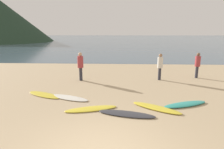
{
  "coord_description": "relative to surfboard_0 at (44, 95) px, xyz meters",
  "views": [
    {
      "loc": [
        0.52,
        -4.02,
        3.03
      ],
      "look_at": [
        0.04,
        6.5,
        0.6
      ],
      "focal_mm": 30.84,
      "sensor_mm": 36.0,
      "label": 1
    }
  ],
  "objects": [
    {
      "name": "ground_plane",
      "position": [
        3.11,
        5.47,
        -0.13
      ],
      "size": [
        120.0,
        120.0,
        0.2
      ],
      "primitive_type": "cube",
      "color": "tan",
      "rests_on": "ground"
    },
    {
      "name": "ocean_water",
      "position": [
        3.11,
        58.88,
        -0.03
      ],
      "size": [
        140.0,
        100.0,
        0.01
      ],
      "primitive_type": "cube",
      "color": "#475B6B",
      "rests_on": "ground"
    },
    {
      "name": "surfboard_0",
      "position": [
        0.0,
        0.0,
        0.0
      ],
      "size": [
        2.01,
        1.4,
        0.06
      ],
      "primitive_type": "ellipsoid",
      "rotation": [
        0.0,
        0.0,
        -0.48
      ],
      "color": "yellow",
      "rests_on": "ground"
    },
    {
      "name": "surfboard_1",
      "position": [
        1.3,
        -0.37,
        0.0
      ],
      "size": [
        2.03,
        1.24,
        0.07
      ],
      "primitive_type": "ellipsoid",
      "rotation": [
        0.0,
        0.0,
        -0.38
      ],
      "color": "silver",
      "rests_on": "ground"
    },
    {
      "name": "surfboard_2",
      "position": [
        2.49,
        -1.57,
        0.0
      ],
      "size": [
        2.11,
        1.1,
        0.07
      ],
      "primitive_type": "ellipsoid",
      "rotation": [
        0.0,
        0.0,
        0.3
      ],
      "color": "yellow",
      "rests_on": "ground"
    },
    {
      "name": "surfboard_3",
      "position": [
        3.86,
        -1.98,
        0.01
      ],
      "size": [
        2.18,
        0.99,
        0.08
      ],
      "primitive_type": "ellipsoid",
      "rotation": [
        0.0,
        0.0,
        -0.22
      ],
      "color": "#333338",
      "rests_on": "ground"
    },
    {
      "name": "surfboard_4",
      "position": [
        5.05,
        -1.37,
        0.01
      ],
      "size": [
        1.98,
        1.55,
        0.08
      ],
      "primitive_type": "ellipsoid",
      "rotation": [
        0.0,
        0.0,
        -0.59
      ],
      "color": "yellow",
      "rests_on": "ground"
    },
    {
      "name": "surfboard_5",
      "position": [
        6.31,
        -0.96,
        0.02
      ],
      "size": [
        2.07,
        1.21,
        0.1
      ],
      "primitive_type": "ellipsoid",
      "rotation": [
        0.0,
        0.0,
        0.38
      ],
      "color": "teal",
      "rests_on": "ground"
    },
    {
      "name": "person_0",
      "position": [
        8.56,
        3.86,
        0.93
      ],
      "size": [
        0.33,
        0.33,
        1.64
      ],
      "rotation": [
        0.0,
        0.0,
        1.39
      ],
      "color": "#2D2D38",
      "rests_on": "ground"
    },
    {
      "name": "person_1",
      "position": [
        1.19,
        2.87,
        0.99
      ],
      "size": [
        0.35,
        0.35,
        1.73
      ],
      "rotation": [
        0.0,
        0.0,
        2.19
      ],
      "color": "#2D2D38",
      "rests_on": "ground"
    },
    {
      "name": "person_2",
      "position": [
        6.05,
        3.23,
        0.94
      ],
      "size": [
        0.33,
        0.33,
        1.64
      ],
      "rotation": [
        0.0,
        0.0,
        4.41
      ],
      "color": "#2D2D38",
      "rests_on": "ground"
    }
  ]
}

